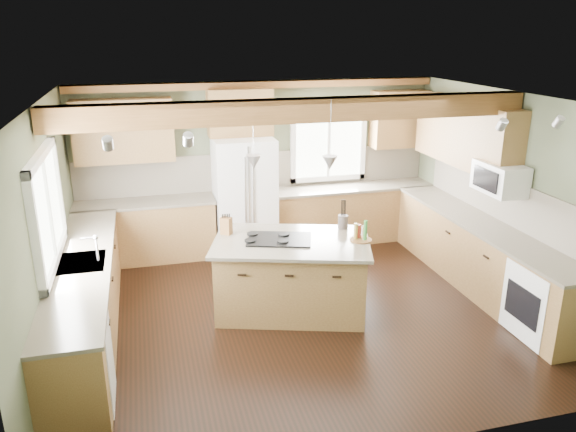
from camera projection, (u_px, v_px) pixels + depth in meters
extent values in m
plane|color=black|center=(301.00, 311.00, 6.98)|extent=(5.60, 5.60, 0.00)
plane|color=silver|center=(303.00, 100.00, 6.15)|extent=(5.60, 5.60, 0.00)
plane|color=#434B35|center=(258.00, 164.00, 8.86)|extent=(5.60, 0.00, 5.60)
plane|color=#434B35|center=(46.00, 233.00, 5.89)|extent=(0.00, 5.00, 5.00)
plane|color=#434B35|center=(510.00, 195.00, 7.24)|extent=(0.00, 5.00, 5.00)
cube|color=brown|center=(301.00, 110.00, 6.28)|extent=(5.55, 0.26, 0.26)
cube|color=brown|center=(258.00, 85.00, 8.37)|extent=(5.55, 0.20, 0.10)
cube|color=brown|center=(258.00, 170.00, 8.87)|extent=(5.58, 0.03, 0.58)
cube|color=brown|center=(506.00, 200.00, 7.31)|extent=(0.03, 3.70, 0.58)
cube|color=brown|center=(147.00, 232.00, 8.42)|extent=(2.02, 0.60, 0.88)
cube|color=#433C31|center=(144.00, 202.00, 8.27)|extent=(2.06, 0.64, 0.04)
cube|color=brown|center=(352.00, 214.00, 9.21)|extent=(2.62, 0.60, 0.88)
cube|color=#433C31|center=(353.00, 187.00, 9.07)|extent=(2.66, 0.64, 0.04)
cube|color=brown|center=(86.00, 301.00, 6.28)|extent=(0.60, 3.70, 0.88)
cube|color=#433C31|center=(81.00, 264.00, 6.13)|extent=(0.64, 3.74, 0.04)
cube|color=brown|center=(480.00, 257.00, 7.49)|extent=(0.60, 3.70, 0.88)
cube|color=#433C31|center=(484.00, 225.00, 7.34)|extent=(0.64, 3.74, 0.04)
cube|color=brown|center=(124.00, 131.00, 8.01)|extent=(1.40, 0.35, 0.90)
cube|color=brown|center=(240.00, 112.00, 8.35)|extent=(0.96, 0.35, 0.70)
cube|color=brown|center=(465.00, 133.00, 7.82)|extent=(0.35, 2.20, 0.90)
cube|color=brown|center=(399.00, 119.00, 9.04)|extent=(0.90, 0.35, 0.90)
cube|color=white|center=(46.00, 209.00, 5.86)|extent=(0.04, 1.60, 1.05)
cube|color=white|center=(328.00, 145.00, 9.04)|extent=(1.10, 0.04, 1.00)
cube|color=#262628|center=(81.00, 263.00, 6.13)|extent=(0.50, 0.65, 0.03)
cylinder|color=#B2B2B7|center=(97.00, 249.00, 6.13)|extent=(0.02, 0.02, 0.28)
cube|color=white|center=(77.00, 366.00, 5.09)|extent=(0.60, 0.60, 0.84)
cube|color=white|center=(545.00, 301.00, 6.30)|extent=(0.60, 0.72, 0.84)
cube|color=white|center=(500.00, 178.00, 7.06)|extent=(0.40, 0.70, 0.38)
cone|color=#B2B2B7|center=(254.00, 162.00, 6.46)|extent=(0.18, 0.18, 0.16)
cone|color=#B2B2B7|center=(330.00, 163.00, 6.42)|extent=(0.18, 0.18, 0.16)
cube|color=white|center=(245.00, 197.00, 8.56)|extent=(0.90, 0.74, 1.80)
cube|color=brown|center=(291.00, 277.00, 6.90)|extent=(1.99, 1.55, 0.88)
cube|color=#433C31|center=(291.00, 242.00, 6.76)|extent=(2.14, 1.70, 0.04)
cube|color=black|center=(279.00, 239.00, 6.75)|extent=(0.88, 0.71, 0.02)
cube|color=brown|center=(226.00, 226.00, 6.92)|extent=(0.16, 0.15, 0.21)
cylinder|color=#413A34|center=(343.00, 222.00, 7.13)|extent=(0.17, 0.17, 0.17)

